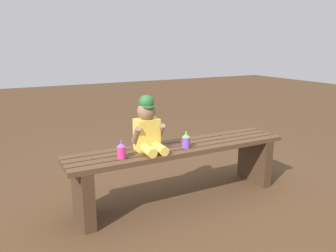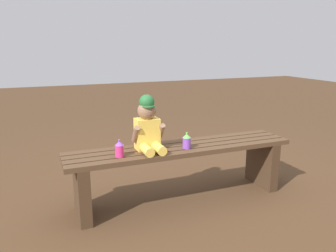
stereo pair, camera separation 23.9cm
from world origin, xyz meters
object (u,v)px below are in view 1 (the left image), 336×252
object	(u,v)px
park_bench	(180,162)
child_figure	(148,127)
sippy_cup_left	(121,150)
sippy_cup_right	(186,140)

from	to	relation	value
park_bench	child_figure	distance (m)	0.41
child_figure	sippy_cup_left	xyz separation A→B (m)	(-0.23, -0.08, -0.12)
child_figure	sippy_cup_left	distance (m)	0.27
sippy_cup_left	sippy_cup_right	xyz separation A→B (m)	(0.51, 0.00, 0.00)
sippy_cup_right	sippy_cup_left	bearing A→B (deg)	180.00
park_bench	sippy_cup_left	bearing A→B (deg)	-172.06
park_bench	sippy_cup_left	distance (m)	0.54
child_figure	sippy_cup_right	xyz separation A→B (m)	(0.27, -0.08, -0.12)
child_figure	sippy_cup_left	bearing A→B (deg)	-161.02
park_bench	child_figure	size ratio (longest dim) A/B	4.34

